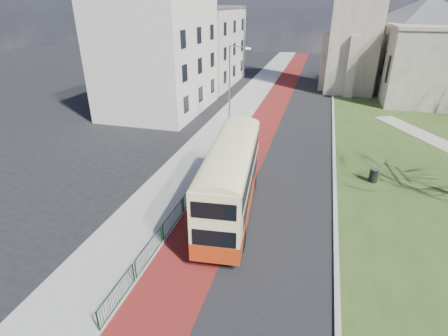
% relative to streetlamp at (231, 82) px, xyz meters
% --- Properties ---
extents(ground, '(160.00, 160.00, 0.00)m').
position_rel_streetlamp_xyz_m(ground, '(4.35, -18.00, -4.59)').
color(ground, black).
rests_on(ground, ground).
extents(road_carriageway, '(9.00, 120.00, 0.01)m').
position_rel_streetlamp_xyz_m(road_carriageway, '(5.85, 2.00, -4.59)').
color(road_carriageway, black).
rests_on(road_carriageway, ground).
extents(bus_lane, '(3.40, 120.00, 0.01)m').
position_rel_streetlamp_xyz_m(bus_lane, '(3.15, 2.00, -4.59)').
color(bus_lane, '#591414').
rests_on(bus_lane, ground).
extents(pavement_west, '(4.00, 120.00, 0.12)m').
position_rel_streetlamp_xyz_m(pavement_west, '(-0.65, 2.00, -4.53)').
color(pavement_west, gray).
rests_on(pavement_west, ground).
extents(kerb_west, '(0.25, 120.00, 0.13)m').
position_rel_streetlamp_xyz_m(kerb_west, '(1.35, 2.00, -4.53)').
color(kerb_west, '#999993').
rests_on(kerb_west, ground).
extents(kerb_east, '(0.25, 80.00, 0.13)m').
position_rel_streetlamp_xyz_m(kerb_east, '(10.45, 4.00, -4.53)').
color(kerb_east, '#999993').
rests_on(kerb_east, ground).
extents(pedestrian_railing, '(0.07, 24.00, 1.12)m').
position_rel_streetlamp_xyz_m(pedestrian_railing, '(1.40, -14.00, -4.04)').
color(pedestrian_railing, black).
rests_on(pedestrian_railing, ground).
extents(street_block_near, '(10.30, 14.30, 13.00)m').
position_rel_streetlamp_xyz_m(street_block_near, '(-9.65, 4.00, 1.92)').
color(street_block_near, beige).
rests_on(street_block_near, ground).
extents(street_block_far, '(10.30, 16.30, 11.50)m').
position_rel_streetlamp_xyz_m(street_block_far, '(-9.65, 20.00, 1.17)').
color(street_block_far, '#BFB5A1').
rests_on(street_block_far, ground).
extents(streetlamp, '(2.13, 0.18, 8.00)m').
position_rel_streetlamp_xyz_m(streetlamp, '(0.00, 0.00, 0.00)').
color(streetlamp, gray).
rests_on(streetlamp, pavement_west).
extents(bus, '(3.53, 10.78, 4.42)m').
position_rel_streetlamp_xyz_m(bus, '(4.20, -16.20, -2.07)').
color(bus, '#B23210').
rests_on(bus, ground).
extents(litter_bin, '(0.86, 0.86, 1.04)m').
position_rel_streetlamp_xyz_m(litter_bin, '(13.10, -9.48, -4.03)').
color(litter_bin, black).
rests_on(litter_bin, grass_green).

